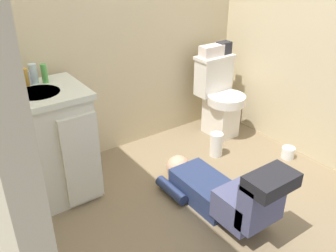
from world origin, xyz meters
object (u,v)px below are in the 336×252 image
object	(u,v)px
toilet	(219,97)
bottle_clear	(33,74)
tissue_box	(212,51)
toiletry_bag	(224,48)
faucet	(29,78)
toilet_paper_roll	(288,153)
paper_towel_roll	(216,145)
bottle_white	(13,78)
person_plumber	(223,192)
vanity_cabinet	(47,145)
bottle_amber	(25,77)
bottle_green	(44,73)

from	to	relation	value
toilet	bottle_clear	world-z (taller)	bottle_clear
tissue_box	toiletry_bag	world-z (taller)	toiletry_bag
faucet	toilet_paper_roll	world-z (taller)	faucet
paper_towel_roll	bottle_white	bearing A→B (deg)	163.02
bottle_clear	toilet_paper_roll	xyz separation A→B (m)	(1.79, -0.84, -0.84)
person_plumber	toilet_paper_roll	bearing A→B (deg)	11.55
vanity_cabinet	person_plumber	xyz separation A→B (m)	(0.87, -0.87, -0.24)
tissue_box	faucet	bearing A→B (deg)	179.22
toilet	paper_towel_roll	xyz separation A→B (m)	(-0.30, -0.32, -0.26)
bottle_white	bottle_clear	distance (m)	0.13
tissue_box	person_plumber	bearing A→B (deg)	-126.19
bottle_white	toilet_paper_roll	bearing A→B (deg)	-23.41
tissue_box	toilet_paper_roll	xyz separation A→B (m)	(0.23, -0.80, -0.75)
vanity_cabinet	tissue_box	size ratio (longest dim) A/B	3.73
bottle_clear	paper_towel_roll	xyz separation A→B (m)	(1.31, -0.45, -0.78)
toilet	toiletry_bag	world-z (taller)	toiletry_bag
faucet	tissue_box	bearing A→B (deg)	-0.78
faucet	tissue_box	world-z (taller)	faucet
toilet	faucet	xyz separation A→B (m)	(-1.65, 0.11, 0.50)
bottle_amber	bottle_green	world-z (taller)	bottle_green
person_plumber	faucet	bearing A→B (deg)	130.58
toiletry_bag	bottle_amber	distance (m)	1.78
toilet	person_plumber	xyz separation A→B (m)	(-0.78, -0.91, -0.19)
toiletry_bag	bottle_white	bearing A→B (deg)	179.01
faucet	bottle_green	distance (m)	0.10
vanity_cabinet	bottle_clear	bearing A→B (deg)	78.63
bottle_amber	bottle_clear	distance (m)	0.06
toiletry_bag	toilet	bearing A→B (deg)	-139.23
toilet	bottle_white	bearing A→B (deg)	175.99
bottle_amber	paper_towel_roll	xyz separation A→B (m)	(1.37, -0.43, -0.77)
person_plumber	bottle_amber	xyz separation A→B (m)	(-0.90, 1.02, 0.70)
person_plumber	bottle_green	bearing A→B (deg)	127.46
faucet	paper_towel_roll	world-z (taller)	faucet
bottle_clear	paper_towel_roll	distance (m)	1.59
toilet	faucet	distance (m)	1.73
vanity_cabinet	toiletry_bag	world-z (taller)	toiletry_bag
toilet_paper_roll	vanity_cabinet	bearing A→B (deg)	159.62
bottle_clear	bottle_green	size ratio (longest dim) A/B	1.04
toilet	bottle_clear	xyz separation A→B (m)	(-1.61, 0.13, 0.52)
toilet	person_plumber	bearing A→B (deg)	-130.50
faucet	toilet_paper_roll	xyz separation A→B (m)	(1.83, -0.82, -0.82)
bottle_clear	tissue_box	bearing A→B (deg)	-1.37
bottle_white	paper_towel_roll	world-z (taller)	bottle_white
tissue_box	bottle_white	world-z (taller)	bottle_white
toilet	person_plumber	size ratio (longest dim) A/B	0.70
tissue_box	toiletry_bag	bearing A→B (deg)	0.00
bottle_green	toilet_paper_roll	xyz separation A→B (m)	(1.73, -0.81, -0.84)
bottle_white	person_plumber	bearing A→B (deg)	-46.65
tissue_box	bottle_amber	world-z (taller)	bottle_amber
tissue_box	toiletry_bag	size ratio (longest dim) A/B	1.77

